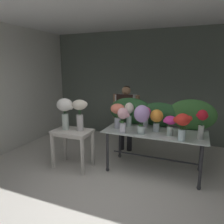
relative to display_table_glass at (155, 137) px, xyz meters
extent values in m
plane|color=silver|center=(-0.41, 0.22, -0.68)|extent=(7.77, 7.77, 0.00)
cube|color=slate|center=(-0.41, 1.90, 0.77)|extent=(5.98, 0.12, 2.89)
cube|color=silver|center=(-3.40, 0.22, 0.77)|extent=(0.12, 3.49, 2.89)
cube|color=silver|center=(-0.41, 0.22, 2.27)|extent=(6.10, 3.49, 0.12)
cube|color=#B5C1BD|center=(0.00, 0.00, 0.12)|extent=(1.83, 0.87, 0.02)
cylinder|color=#38383D|center=(-0.81, -0.34, -0.29)|extent=(0.05, 0.05, 0.78)
sphere|color=#38383D|center=(-0.81, -0.34, -0.65)|extent=(0.07, 0.07, 0.07)
cylinder|color=#38383D|center=(0.81, -0.34, -0.29)|extent=(0.05, 0.05, 0.78)
sphere|color=#38383D|center=(0.81, -0.34, -0.65)|extent=(0.07, 0.07, 0.07)
cylinder|color=#38383D|center=(-0.81, 0.34, -0.29)|extent=(0.05, 0.05, 0.78)
sphere|color=#38383D|center=(-0.81, 0.34, -0.65)|extent=(0.07, 0.07, 0.07)
cylinder|color=#38383D|center=(0.81, 0.34, -0.29)|extent=(0.05, 0.05, 0.78)
sphere|color=#38383D|center=(0.81, 0.34, -0.65)|extent=(0.07, 0.07, 0.07)
cylinder|color=#38383D|center=(0.00, 0.00, -0.40)|extent=(1.63, 0.03, 0.03)
cube|color=silver|center=(-1.50, -0.44, 0.07)|extent=(0.74, 0.49, 0.03)
cube|color=silver|center=(-1.50, -0.44, 0.03)|extent=(0.68, 0.43, 0.06)
cube|color=silver|center=(-1.83, -0.65, -0.31)|extent=(0.05, 0.05, 0.73)
cube|color=silver|center=(-1.17, -0.65, -0.31)|extent=(0.05, 0.05, 0.73)
cube|color=silver|center=(-1.83, -0.24, -0.31)|extent=(0.05, 0.05, 0.73)
cube|color=silver|center=(-1.17, -0.24, -0.31)|extent=(0.05, 0.05, 0.73)
cylinder|color=#232328|center=(-0.93, 0.78, -0.27)|extent=(0.12, 0.12, 0.81)
cylinder|color=#232328|center=(-0.74, 0.78, -0.27)|extent=(0.12, 0.12, 0.81)
cube|color=silver|center=(-0.83, 0.78, 0.40)|extent=(0.45, 0.22, 0.52)
cube|color=black|center=(-0.83, 0.66, 0.36)|extent=(0.39, 0.02, 0.64)
cylinder|color=#936B4C|center=(-1.10, 0.78, 0.38)|extent=(0.09, 0.09, 0.55)
cylinder|color=#936B4C|center=(-0.56, 0.78, 0.38)|extent=(0.09, 0.09, 0.55)
sphere|color=#936B4C|center=(-0.83, 0.78, 0.75)|extent=(0.20, 0.20, 0.20)
ellipsoid|color=black|center=(-0.83, 0.80, 0.81)|extent=(0.15, 0.15, 0.09)
ellipsoid|color=#28562D|center=(-0.57, 0.32, 0.39)|extent=(0.91, 0.32, 0.54)
ellipsoid|color=#28562D|center=(0.02, 0.32, 0.37)|extent=(0.85, 0.25, 0.48)
ellipsoid|color=#387033|center=(0.60, 0.32, 0.41)|extent=(0.87, 0.22, 0.58)
cylinder|color=silver|center=(-0.52, -0.33, 0.22)|extent=(0.11, 0.11, 0.18)
cylinder|color=#9EBCB2|center=(-0.52, -0.33, 0.17)|extent=(0.10, 0.10, 0.08)
cylinder|color=#2D6028|center=(-0.50, -0.34, 0.28)|extent=(0.01, 0.01, 0.28)
cylinder|color=#2D6028|center=(-0.53, -0.32, 0.28)|extent=(0.01, 0.01, 0.28)
cylinder|color=#2D6028|center=(-0.53, -0.35, 0.28)|extent=(0.01, 0.01, 0.28)
ellipsoid|color=#EFB2BC|center=(-0.52, -0.33, 0.48)|extent=(0.19, 0.19, 0.21)
sphere|color=#EFB2BC|center=(-0.44, -0.31, 0.45)|extent=(0.09, 0.09, 0.09)
ellipsoid|color=#477F3D|center=(-0.54, -0.34, 0.33)|extent=(0.11, 0.06, 0.03)
cylinder|color=silver|center=(-0.22, 0.13, 0.21)|extent=(0.10, 0.10, 0.17)
cylinder|color=#9EBCB2|center=(-0.22, 0.13, 0.16)|extent=(0.09, 0.09, 0.07)
cylinder|color=#2D6028|center=(-0.20, 0.13, 0.26)|extent=(0.01, 0.01, 0.24)
cylinder|color=#2D6028|center=(-0.22, 0.15, 0.26)|extent=(0.01, 0.01, 0.24)
cylinder|color=#2D6028|center=(-0.23, 0.12, 0.26)|extent=(0.01, 0.01, 0.24)
ellipsoid|color=#E54C9E|center=(-0.22, 0.13, 0.44)|extent=(0.19, 0.19, 0.19)
sphere|color=#E54C9E|center=(-0.28, 0.16, 0.45)|extent=(0.09, 0.09, 0.09)
sphere|color=#E54C9E|center=(-0.15, 0.15, 0.46)|extent=(0.06, 0.06, 0.06)
ellipsoid|color=#387033|center=(-0.20, 0.12, 0.32)|extent=(0.10, 0.05, 0.03)
cylinder|color=silver|center=(-0.71, -0.09, 0.23)|extent=(0.12, 0.12, 0.20)
cylinder|color=#9EBCB2|center=(-0.71, -0.09, 0.17)|extent=(0.11, 0.11, 0.08)
cylinder|color=#387033|center=(-0.67, -0.09, 0.29)|extent=(0.01, 0.01, 0.31)
cylinder|color=#387033|center=(-0.72, -0.06, 0.29)|extent=(0.01, 0.01, 0.31)
cylinder|color=#387033|center=(-0.72, -0.11, 0.29)|extent=(0.01, 0.01, 0.31)
ellipsoid|color=#EF7A60|center=(-0.71, -0.09, 0.50)|extent=(0.27, 0.27, 0.19)
sphere|color=#EF7A60|center=(-0.79, -0.09, 0.49)|extent=(0.07, 0.07, 0.07)
cylinder|color=silver|center=(0.28, -0.18, 0.21)|extent=(0.10, 0.10, 0.16)
cylinder|color=#9EBCB2|center=(0.28, -0.18, 0.16)|extent=(0.09, 0.09, 0.07)
cylinder|color=#28562D|center=(0.31, -0.18, 0.25)|extent=(0.01, 0.01, 0.22)
cylinder|color=#28562D|center=(0.28, -0.17, 0.25)|extent=(0.01, 0.01, 0.22)
cylinder|color=#28562D|center=(0.27, -0.18, 0.25)|extent=(0.01, 0.01, 0.22)
cylinder|color=#28562D|center=(0.28, -0.20, 0.25)|extent=(0.01, 0.01, 0.22)
ellipsoid|color=#D1338E|center=(0.28, -0.18, 0.40)|extent=(0.21, 0.21, 0.15)
sphere|color=#D1338E|center=(0.20, -0.21, 0.39)|extent=(0.07, 0.07, 0.07)
sphere|color=#D1338E|center=(0.36, -0.17, 0.42)|extent=(0.07, 0.07, 0.07)
ellipsoid|color=#387033|center=(0.31, -0.14, 0.31)|extent=(0.08, 0.11, 0.03)
cylinder|color=silver|center=(0.77, -0.16, 0.24)|extent=(0.09, 0.09, 0.22)
cylinder|color=#9EBCB2|center=(0.77, -0.16, 0.18)|extent=(0.09, 0.09, 0.09)
cylinder|color=#28562D|center=(0.78, -0.16, 0.31)|extent=(0.01, 0.01, 0.34)
cylinder|color=#28562D|center=(0.76, -0.14, 0.31)|extent=(0.01, 0.01, 0.34)
cylinder|color=#28562D|center=(0.77, -0.18, 0.31)|extent=(0.01, 0.01, 0.34)
ellipsoid|color=red|center=(0.77, -0.16, 0.53)|extent=(0.16, 0.16, 0.17)
sphere|color=red|center=(0.70, -0.14, 0.51)|extent=(0.05, 0.05, 0.05)
sphere|color=red|center=(0.83, -0.14, 0.52)|extent=(0.07, 0.07, 0.07)
ellipsoid|color=#2D6028|center=(0.74, -0.13, 0.37)|extent=(0.11, 0.06, 0.03)
cylinder|color=silver|center=(0.02, -0.04, 0.21)|extent=(0.12, 0.12, 0.16)
cylinder|color=#9EBCB2|center=(0.02, -0.04, 0.16)|extent=(0.11, 0.11, 0.07)
cylinder|color=#28562D|center=(0.05, -0.04, 0.24)|extent=(0.01, 0.01, 0.21)
cylinder|color=#28562D|center=(0.02, -0.01, 0.24)|extent=(0.01, 0.01, 0.21)
cylinder|color=#28562D|center=(0.01, -0.06, 0.24)|extent=(0.01, 0.01, 0.21)
ellipsoid|color=orange|center=(0.02, -0.04, 0.42)|extent=(0.23, 0.23, 0.23)
sphere|color=orange|center=(-0.04, -0.05, 0.43)|extent=(0.07, 0.07, 0.07)
ellipsoid|color=#387033|center=(0.05, -0.06, 0.30)|extent=(0.05, 0.10, 0.03)
cylinder|color=silver|center=(-0.19, -0.26, 0.20)|extent=(0.14, 0.14, 0.14)
cylinder|color=#9EBCB2|center=(-0.19, -0.26, 0.16)|extent=(0.13, 0.13, 0.06)
cylinder|color=#28562D|center=(-0.17, -0.27, 0.27)|extent=(0.01, 0.01, 0.26)
cylinder|color=#28562D|center=(-0.21, -0.25, 0.27)|extent=(0.01, 0.01, 0.26)
cylinder|color=#28562D|center=(-0.21, -0.28, 0.27)|extent=(0.01, 0.01, 0.26)
ellipsoid|color=#B28ED1|center=(-0.19, -0.26, 0.49)|extent=(0.27, 0.27, 0.30)
ellipsoid|color=#387033|center=(-0.20, -0.29, 0.29)|extent=(0.10, 0.05, 0.03)
cylinder|color=silver|center=(0.49, -0.35, 0.22)|extent=(0.11, 0.11, 0.18)
cylinder|color=#9EBCB2|center=(0.49, -0.35, 0.17)|extent=(0.11, 0.11, 0.08)
cylinder|color=#2D6028|center=(0.52, -0.34, 0.27)|extent=(0.01, 0.01, 0.28)
cylinder|color=#2D6028|center=(0.49, -0.33, 0.27)|extent=(0.01, 0.01, 0.28)
cylinder|color=#2D6028|center=(0.46, -0.35, 0.27)|extent=(0.01, 0.01, 0.28)
cylinder|color=#2D6028|center=(0.49, -0.37, 0.27)|extent=(0.01, 0.01, 0.28)
ellipsoid|color=red|center=(0.49, -0.35, 0.47)|extent=(0.23, 0.23, 0.19)
sphere|color=red|center=(0.39, -0.33, 0.46)|extent=(0.10, 0.10, 0.10)
sphere|color=red|center=(0.59, -0.35, 0.50)|extent=(0.09, 0.09, 0.09)
ellipsoid|color=#387033|center=(0.53, -0.32, 0.33)|extent=(0.10, 0.10, 0.03)
cylinder|color=silver|center=(-0.55, 0.13, 0.23)|extent=(0.11, 0.11, 0.21)
cylinder|color=#9EBCB2|center=(-0.55, 0.13, 0.17)|extent=(0.10, 0.10, 0.09)
cylinder|color=#2D6028|center=(-0.52, 0.13, 0.28)|extent=(0.01, 0.01, 0.28)
cylinder|color=#2D6028|center=(-0.55, 0.15, 0.28)|extent=(0.01, 0.01, 0.28)
cylinder|color=#2D6028|center=(-0.58, 0.12, 0.28)|extent=(0.01, 0.01, 0.28)
cylinder|color=#2D6028|center=(-0.55, 0.11, 0.28)|extent=(0.01, 0.01, 0.28)
ellipsoid|color=white|center=(-0.55, 0.13, 0.49)|extent=(0.18, 0.18, 0.22)
sphere|color=white|center=(-0.62, 0.15, 0.51)|extent=(0.06, 0.06, 0.06)
sphere|color=white|center=(-0.50, 0.10, 0.47)|extent=(0.07, 0.07, 0.07)
ellipsoid|color=#28562D|center=(-0.53, 0.15, 0.35)|extent=(0.08, 0.11, 0.03)
cylinder|color=silver|center=(-1.65, -0.44, 0.24)|extent=(0.13, 0.13, 0.32)
cylinder|color=#9EBCB2|center=(-1.65, -0.44, 0.15)|extent=(0.12, 0.12, 0.13)
cylinder|color=#28562D|center=(-1.63, -0.45, 0.30)|extent=(0.01, 0.01, 0.40)
cylinder|color=#28562D|center=(-1.65, -0.42, 0.30)|extent=(0.01, 0.01, 0.40)
cylinder|color=#28562D|center=(-1.68, -0.44, 0.30)|extent=(0.01, 0.01, 0.40)
cylinder|color=#28562D|center=(-1.65, -0.46, 0.30)|extent=(0.01, 0.01, 0.40)
ellipsoid|color=white|center=(-1.65, -0.44, 0.57)|extent=(0.30, 0.30, 0.24)
sphere|color=white|center=(-1.76, -0.45, 0.61)|extent=(0.08, 0.08, 0.08)
sphere|color=white|center=(-1.54, -0.42, 0.53)|extent=(0.09, 0.09, 0.09)
cylinder|color=silver|center=(-1.36, -0.40, 0.24)|extent=(0.13, 0.13, 0.31)
cylinder|color=#9EBCB2|center=(-1.36, -0.40, 0.15)|extent=(0.12, 0.12, 0.13)
cylinder|color=#28562D|center=(-1.33, -0.40, 0.31)|extent=(0.01, 0.01, 0.43)
cylinder|color=#28562D|center=(-1.37, -0.37, 0.31)|extent=(0.01, 0.01, 0.43)
cylinder|color=#28562D|center=(-1.36, -0.41, 0.31)|extent=(0.01, 0.01, 0.43)
ellipsoid|color=silver|center=(-1.36, -0.40, 0.59)|extent=(0.28, 0.28, 0.19)
sphere|color=silver|center=(-1.45, -0.38, 0.57)|extent=(0.10, 0.10, 0.10)
sphere|color=silver|center=(-1.26, -0.37, 0.60)|extent=(0.11, 0.11, 0.11)
camera|label=1|loc=(0.69, -3.73, 1.29)|focal=33.74mm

